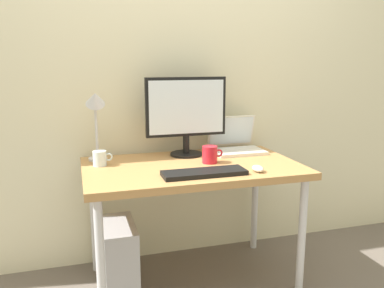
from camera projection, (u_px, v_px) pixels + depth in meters
ground_plane at (192, 281)px, 2.43m from camera, size 6.00×6.00×0.00m
back_wall at (173, 63)px, 2.56m from camera, size 4.40×0.04×2.60m
desk at (192, 176)px, 2.29m from camera, size 1.22×0.73×0.73m
monitor at (186, 112)px, 2.45m from camera, size 0.50×0.20×0.49m
laptop at (235, 143)px, 2.60m from camera, size 0.32×0.27×0.23m
desk_lamp at (96, 109)px, 2.29m from camera, size 0.11×0.16×0.43m
keyboard at (203, 173)px, 2.06m from camera, size 0.44×0.14×0.02m
mouse at (258, 169)px, 2.13m from camera, size 0.06×0.09×0.03m
coffee_mug at (210, 155)px, 2.31m from camera, size 0.12×0.09×0.10m
glass_cup at (100, 158)px, 2.24m from camera, size 0.11×0.08×0.09m
computer_tower at (120, 259)px, 2.26m from camera, size 0.18×0.36×0.42m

